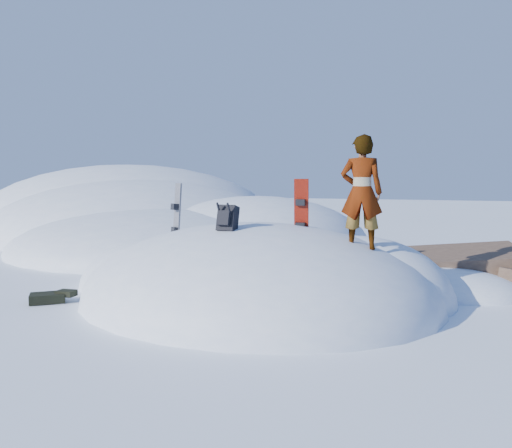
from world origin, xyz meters
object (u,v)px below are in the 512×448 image
at_px(backpack, 227,218).
at_px(person, 361,192).
at_px(snowboard_dark, 176,221).
at_px(snowboard_red, 301,217).

bearing_deg(backpack, person, 14.90).
xyz_separation_m(backpack, person, (2.22, 0.70, 0.47)).
relative_size(snowboard_dark, backpack, 2.91).
distance_m(snowboard_red, snowboard_dark, 2.56).
height_order(snowboard_red, backpack, snowboard_red).
bearing_deg(person, backpack, 5.99).
bearing_deg(person, snowboard_dark, -11.40).
distance_m(snowboard_dark, person, 3.83).
height_order(snowboard_red, snowboard_dark, snowboard_red).
height_order(snowboard_red, person, person).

